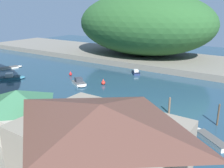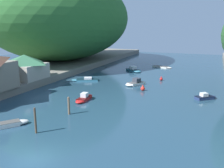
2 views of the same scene
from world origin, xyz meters
name	(u,v)px [view 2 (image 2 of 2)]	position (x,y,z in m)	size (l,w,h in m)	color
water_surface	(135,86)	(0.00, 30.00, 0.00)	(130.00, 130.00, 0.00)	#234256
left_bank	(23,73)	(-27.84, 30.00, 0.72)	(22.00, 120.00, 1.44)	slate
hillside_left	(63,18)	(-28.94, 49.62, 13.90)	(37.08, 51.92, 24.93)	#2D662D
boathouse_shed	(25,66)	(-20.25, 22.37, 3.90)	(7.41, 7.26, 4.75)	#B2A899
boat_small_dinghy	(83,99)	(-4.65, 17.59, 0.36)	(1.62, 4.27, 1.18)	red
boat_red_skiff	(206,97)	(13.41, 26.12, 0.34)	(3.65, 3.41, 1.08)	navy
boat_mid_channel	(85,80)	(-11.57, 30.78, 0.24)	(6.03, 4.16, 0.75)	teal
boat_far_upstream	(134,70)	(-5.06, 45.65, 0.39)	(5.14, 4.87, 1.31)	teal
boat_cabin_cruiser	(163,67)	(0.71, 54.47, 0.19)	(5.98, 3.43, 0.38)	silver
boat_navy_launch	(135,83)	(-0.31, 31.06, 0.41)	(3.72, 4.66, 1.37)	white
boat_yellow_tender	(6,125)	(-7.95, 4.81, 0.28)	(4.31, 5.07, 0.58)	silver
mooring_post_nearest	(35,120)	(-3.51, 4.75, 1.51)	(0.24, 0.24, 3.00)	#4C3D2D
mooring_post_second	(69,106)	(-3.38, 11.38, 1.24)	(0.30, 0.30, 2.46)	brown
channel_buoy_near	(161,79)	(3.77, 37.26, 0.38)	(0.66, 0.66, 0.99)	red
channel_buoy_far	(143,88)	(2.43, 27.28, 0.46)	(0.79, 0.79, 1.19)	red
person_on_quay	(16,80)	(-17.48, 16.90, 2.42)	(0.34, 0.43, 1.69)	#282D3D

